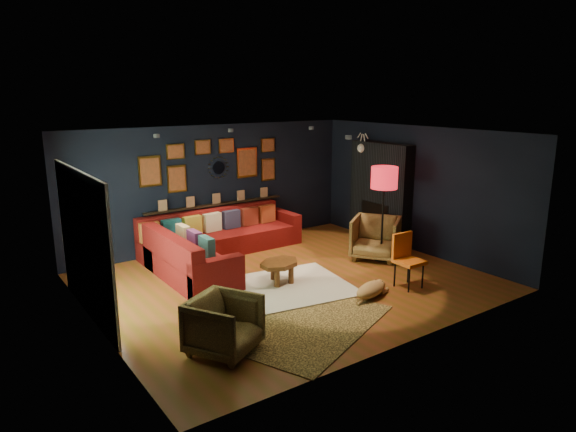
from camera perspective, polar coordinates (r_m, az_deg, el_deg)
floor at (r=9.12m, az=0.06°, el=-7.32°), size 6.50×6.50×0.00m
room_walls at (r=8.68m, az=0.06°, el=2.55°), size 6.50×6.50×6.50m
sectional at (r=10.19m, az=-8.67°, el=-3.28°), size 3.41×2.69×0.86m
ledge at (r=11.07m, az=-7.97°, el=1.29°), size 3.20×0.12×0.04m
gallery_wall at (r=10.94m, az=-8.27°, el=5.86°), size 3.15×0.04×1.02m
sunburst_mirror at (r=11.01m, az=-7.73°, el=5.36°), size 0.47×0.16×0.47m
fireplace at (r=11.44m, az=10.18°, el=2.13°), size 0.31×1.60×2.20m
deer_head at (r=11.66m, az=8.81°, el=7.53°), size 0.50×0.28×0.45m
sliding_door at (r=8.04m, az=-21.67°, el=-2.96°), size 0.06×2.80×2.20m
ceiling_spots at (r=9.21m, az=-2.85°, el=9.25°), size 3.30×2.50×0.06m
shag_rug at (r=8.77m, az=-1.15°, el=-8.10°), size 2.68×2.13×0.03m
leopard_rug at (r=7.58m, az=1.63°, el=-11.82°), size 2.97×2.58×0.01m
coffee_table at (r=8.89m, az=-0.94°, el=-5.53°), size 0.90×0.77×0.39m
pouf at (r=9.16m, az=-9.89°, el=-6.06°), size 0.53×0.53×0.35m
armchair_left at (r=6.71m, az=-7.13°, el=-11.67°), size 1.06×1.04×0.82m
armchair_right at (r=10.39m, az=9.71°, el=-2.20°), size 1.21×1.22×0.92m
gold_stool at (r=7.34m, az=-6.31°, el=-10.78°), size 0.38×0.38×0.47m
orange_chair at (r=8.99m, az=13.00°, el=-4.30°), size 0.45×0.45×0.93m
floor_lamp at (r=10.07m, az=10.64°, el=3.81°), size 0.51×0.51×1.87m
dog at (r=8.53m, az=9.20°, el=-7.80°), size 1.10×0.76×0.32m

